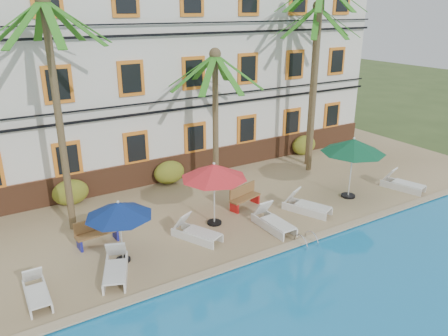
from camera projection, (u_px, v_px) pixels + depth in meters
ground at (250, 249)px, 15.54m from camera, size 100.00×100.00×0.00m
pool_deck at (187, 197)px, 19.50m from camera, size 30.00×12.00×0.25m
pool_coping at (265, 254)px, 14.72m from camera, size 30.00×0.35×0.06m
hotel_building at (139, 65)px, 21.67m from camera, size 25.40×6.44×10.22m
palm_b at (55, 87)px, 14.66m from camera, size 4.14×4.14×8.36m
palm_c at (215, 100)px, 18.74m from camera, size 4.14×4.14×6.28m
palm_d at (317, 52)px, 20.37m from camera, size 4.14×4.14×9.30m
palm_e at (314, 64)px, 21.46m from camera, size 4.14×4.14×8.15m
shrub_left at (71, 192)px, 18.30m from camera, size 1.50×0.90×1.10m
shrub_mid at (169, 172)px, 20.50m from camera, size 1.50×0.90×1.10m
shrub_right at (304, 145)px, 24.53m from camera, size 1.50×0.90×1.10m
umbrella_blue at (119, 210)px, 13.74m from camera, size 2.17×2.17×2.18m
umbrella_red at (214, 172)px, 16.11m from camera, size 2.52×2.52×2.52m
umbrella_green at (353, 146)px, 18.42m from camera, size 2.73×2.73×2.73m
lounger_a at (36, 292)px, 12.41m from camera, size 0.63×1.68×0.79m
lounger_b at (116, 267)px, 13.51m from camera, size 1.33×2.01×0.90m
lounger_c at (196, 232)px, 15.66m from camera, size 1.41×1.97×0.88m
lounger_d at (273, 221)px, 16.40m from camera, size 0.73×1.97×0.93m
lounger_e at (306, 205)px, 17.72m from camera, size 1.41×2.05×0.91m
lounger_f at (402, 183)px, 19.94m from camera, size 1.18×1.99×0.89m
bench_left at (96, 231)px, 15.29m from camera, size 1.53×0.59×0.93m
bench_right at (244, 196)px, 18.10m from camera, size 1.57×0.84×0.93m
pool_ladder at (306, 243)px, 15.49m from camera, size 0.54×0.74×0.74m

